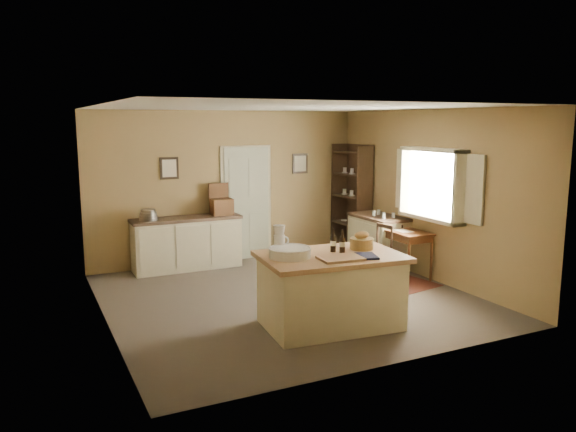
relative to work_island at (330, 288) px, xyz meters
name	(u,v)px	position (x,y,z in m)	size (l,w,h in m)	color
ground	(288,298)	(0.02, 1.24, -0.48)	(5.00, 5.00, 0.00)	brown
wall_back	(228,187)	(0.02, 3.74, 0.87)	(5.00, 0.10, 2.70)	olive
wall_front	(395,238)	(0.02, -1.26, 0.87)	(5.00, 0.10, 2.70)	olive
wall_left	(102,218)	(-2.48, 1.24, 0.87)	(0.10, 5.00, 2.70)	olive
wall_right	(429,195)	(2.52, 1.24, 0.87)	(0.10, 5.00, 2.70)	olive
ceiling	(288,107)	(0.02, 1.24, 2.22)	(5.00, 5.00, 0.00)	silver
door	(246,202)	(0.37, 3.71, 0.57)	(0.97, 0.06, 2.11)	#A5AA91
framed_prints	(238,166)	(0.22, 3.72, 1.24)	(2.82, 0.02, 0.38)	black
window	(434,184)	(2.44, 1.04, 1.07)	(0.25, 1.99, 1.12)	beige
work_island	(330,288)	(0.00, 0.00, 0.00)	(1.81, 1.27, 1.20)	beige
sideboard	(187,241)	(-0.83, 3.44, 0.00)	(1.86, 0.53, 1.18)	beige
rug	(381,280)	(1.77, 1.41, -0.48)	(1.10, 1.60, 0.01)	#51241A
writing_desk	(405,237)	(2.22, 1.42, 0.18)	(0.52, 0.86, 0.82)	#3E200F
desk_chair	(375,254)	(1.66, 1.44, -0.05)	(0.41, 0.41, 0.87)	black
right_cabinet	(378,241)	(2.22, 2.17, -0.02)	(0.62, 1.11, 0.99)	beige
shelving_unit	(353,199)	(2.37, 3.24, 0.56)	(0.35, 0.94, 2.08)	black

